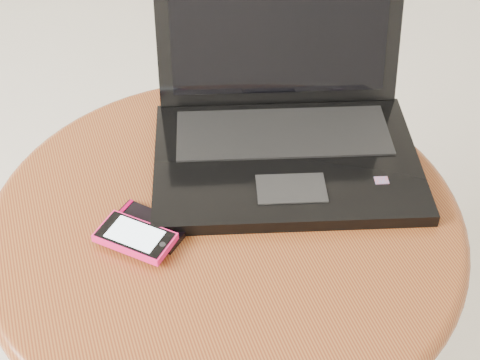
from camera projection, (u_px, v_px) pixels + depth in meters
name	position (u px, v px, depth m)	size (l,w,h in m)	color
table	(226.00, 268.00, 1.07)	(0.68, 0.68, 0.54)	#4E291A
laptop	(284.00, 122.00, 1.08)	(0.47, 0.43, 0.25)	black
phone_black	(149.00, 226.00, 0.97)	(0.11, 0.11, 0.01)	black
phone_pink	(135.00, 237.00, 0.94)	(0.11, 0.11, 0.01)	#F71765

